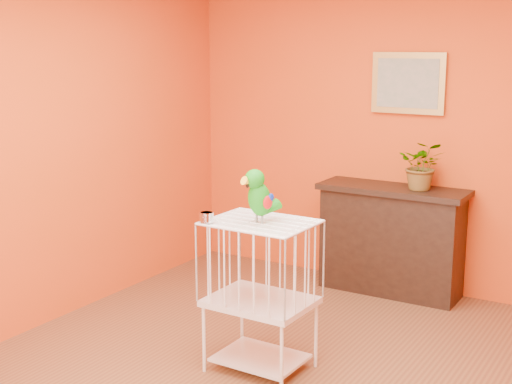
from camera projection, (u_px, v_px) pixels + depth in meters
The scene contains 7 objects.
room_shell at pixel (274, 132), 4.02m from camera, with size 4.50×4.50×4.50m.
console_cabinet at pixel (391, 240), 5.97m from camera, with size 1.23×0.44×0.91m.
potted_plant at pixel (421, 172), 5.69m from camera, with size 0.36×0.40×0.31m, color #26722D.
framed_picture at pixel (408, 83), 5.84m from camera, with size 0.62×0.04×0.50m.
birdcage at pixel (260, 294), 4.52m from camera, with size 0.65×0.50×0.99m.
feed_cup at pixel (206, 217), 4.39m from camera, with size 0.09×0.09×0.06m, color silver.
parrot at pixel (259, 195), 4.36m from camera, with size 0.19×0.31×0.34m.
Camera 1 is at (1.98, -3.48, 2.08)m, focal length 50.00 mm.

